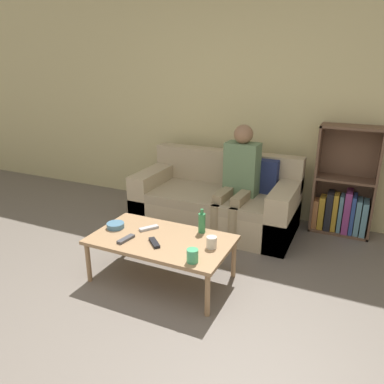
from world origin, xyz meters
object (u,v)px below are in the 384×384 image
at_px(cup_near, 212,242).
at_px(snack_bowl, 115,225).
at_px(couch, 217,202).
at_px(person_adult, 239,174).
at_px(bookshelf, 344,195).
at_px(bottle, 202,223).
at_px(tv_remote_2, 149,228).
at_px(tv_remote_1, 154,243).
at_px(coffee_table, 161,242).
at_px(tv_remote_0, 126,239).
at_px(cup_far, 192,256).

height_order(cup_near, snack_bowl, cup_near).
distance_m(couch, person_adult, 0.47).
relative_size(bookshelf, bottle, 5.45).
distance_m(tv_remote_2, bottle, 0.47).
bearing_deg(bottle, tv_remote_1, -125.67).
bearing_deg(coffee_table, tv_remote_0, -147.76).
distance_m(coffee_table, cup_far, 0.47).
bearing_deg(person_adult, snack_bowl, -119.87).
height_order(tv_remote_2, snack_bowl, snack_bowl).
bearing_deg(tv_remote_2, tv_remote_0, -67.66).
bearing_deg(couch, tv_remote_1, -90.55).
distance_m(bookshelf, cup_far, 2.09).
bearing_deg(bottle, cup_far, -74.15).
xyz_separation_m(bookshelf, bottle, (-1.03, -1.40, 0.05)).
distance_m(cup_far, snack_bowl, 0.89).
distance_m(tv_remote_0, tv_remote_1, 0.25).
xyz_separation_m(couch, cup_far, (0.38, -1.47, 0.16)).
xyz_separation_m(bookshelf, tv_remote_2, (-1.47, -1.54, -0.02)).
height_order(bookshelf, cup_far, bookshelf).
bearing_deg(cup_far, cup_near, 80.64).
relative_size(bookshelf, snack_bowl, 7.57).
height_order(person_adult, bottle, person_adult).
distance_m(couch, bookshelf, 1.35).
height_order(tv_remote_2, bottle, bottle).
relative_size(coffee_table, bottle, 5.46).
distance_m(coffee_table, tv_remote_1, 0.12).
xyz_separation_m(bookshelf, cup_far, (-0.90, -1.88, 0.02)).
xyz_separation_m(tv_remote_1, bottle, (0.26, 0.36, 0.08)).
height_order(coffee_table, tv_remote_2, tv_remote_2).
relative_size(bookshelf, coffee_table, 1.00).
bearing_deg(cup_near, tv_remote_2, 172.45).
bearing_deg(bottle, coffee_table, -136.24).
distance_m(bookshelf, bottle, 1.74).
relative_size(couch, tv_remote_1, 11.07).
xyz_separation_m(tv_remote_2, snack_bowl, (-0.28, -0.10, 0.01)).
distance_m(person_adult, cup_near, 1.16).
bearing_deg(bookshelf, bottle, -126.43).
height_order(couch, tv_remote_1, couch).
xyz_separation_m(cup_near, tv_remote_2, (-0.62, 0.08, -0.04)).
relative_size(tv_remote_2, bottle, 0.79).
height_order(snack_bowl, bottle, bottle).
xyz_separation_m(tv_remote_0, bottle, (0.50, 0.40, 0.08)).
xyz_separation_m(couch, coffee_table, (-0.01, -1.23, 0.08)).
relative_size(cup_far, tv_remote_0, 0.57).
bearing_deg(bottle, couch, 103.93).
height_order(cup_far, tv_remote_1, cup_far).
distance_m(cup_far, tv_remote_2, 0.67).
height_order(couch, bookshelf, bookshelf).
height_order(tv_remote_1, snack_bowl, snack_bowl).
bearing_deg(tv_remote_0, tv_remote_2, 85.47).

